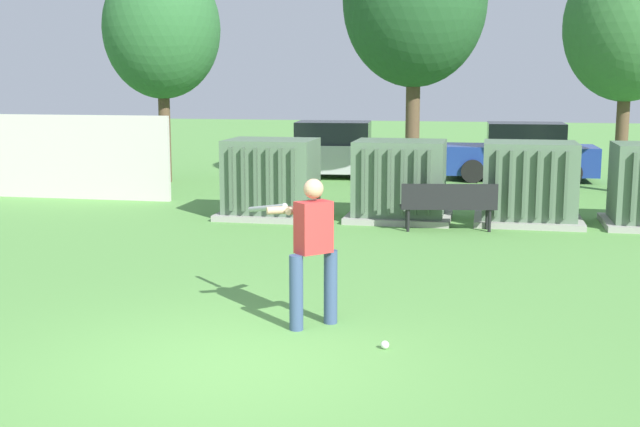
# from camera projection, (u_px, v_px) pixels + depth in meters

# --- Properties ---
(ground_plane) EXTENTS (96.00, 96.00, 0.00)m
(ground_plane) POSITION_uv_depth(u_px,v_px,m) (230.00, 365.00, 8.40)
(ground_plane) COLOR #5B9947
(fence_panel) EXTENTS (4.80, 0.12, 2.00)m
(fence_panel) POSITION_uv_depth(u_px,v_px,m) (74.00, 157.00, 19.79)
(fence_panel) COLOR beige
(fence_panel) RESTS_ON ground
(transformer_west) EXTENTS (2.10, 1.70, 1.62)m
(transformer_west) POSITION_uv_depth(u_px,v_px,m) (271.00, 179.00, 17.20)
(transformer_west) COLOR #9E9B93
(transformer_west) RESTS_ON ground
(transformer_mid_west) EXTENTS (2.10, 1.70, 1.62)m
(transformer_mid_west) POSITION_uv_depth(u_px,v_px,m) (400.00, 181.00, 16.85)
(transformer_mid_west) COLOR #9E9B93
(transformer_mid_west) RESTS_ON ground
(transformer_mid_east) EXTENTS (2.10, 1.70, 1.62)m
(transformer_mid_east) POSITION_uv_depth(u_px,v_px,m) (529.00, 184.00, 16.48)
(transformer_mid_east) COLOR #9E9B93
(transformer_mid_east) RESTS_ON ground
(park_bench) EXTENTS (1.84, 0.71, 0.92)m
(park_bench) POSITION_uv_depth(u_px,v_px,m) (449.00, 203.00, 15.62)
(park_bench) COLOR black
(park_bench) RESTS_ON ground
(batter) EXTENTS (1.33, 1.31, 1.74)m
(batter) POSITION_uv_depth(u_px,v_px,m) (311.00, 244.00, 9.59)
(batter) COLOR #384C75
(batter) RESTS_ON ground
(sports_ball) EXTENTS (0.09, 0.09, 0.09)m
(sports_ball) POSITION_uv_depth(u_px,v_px,m) (385.00, 345.00, 8.89)
(sports_ball) COLOR white
(sports_ball) RESTS_ON ground
(tree_left) EXTENTS (3.17, 3.17, 6.06)m
(tree_left) POSITION_uv_depth(u_px,v_px,m) (162.00, 30.00, 22.49)
(tree_left) COLOR brown
(tree_left) RESTS_ON ground
(tree_center_left) EXTENTS (3.63, 3.63, 6.94)m
(tree_center_left) POSITION_uv_depth(u_px,v_px,m) (415.00, 2.00, 20.86)
(tree_center_left) COLOR brown
(tree_center_left) RESTS_ON ground
(tree_center_right) EXTENTS (3.14, 3.14, 6.01)m
(tree_center_right) POSITION_uv_depth(u_px,v_px,m) (628.00, 26.00, 20.46)
(tree_center_right) COLOR brown
(tree_center_right) RESTS_ON ground
(parked_car_leftmost) EXTENTS (4.33, 2.18, 1.62)m
(parked_car_leftmost) POSITION_uv_depth(u_px,v_px,m) (330.00, 151.00, 24.09)
(parked_car_leftmost) COLOR #B2B2B7
(parked_car_leftmost) RESTS_ON ground
(parked_car_left_of_center) EXTENTS (4.25, 2.02, 1.62)m
(parked_car_left_of_center) POSITION_uv_depth(u_px,v_px,m) (521.00, 154.00, 23.43)
(parked_car_left_of_center) COLOR navy
(parked_car_left_of_center) RESTS_ON ground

